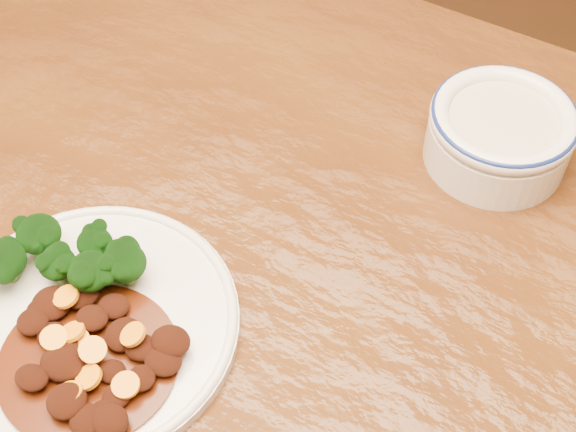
% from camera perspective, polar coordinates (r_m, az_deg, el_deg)
% --- Properties ---
extents(dining_table, '(1.58, 1.05, 0.75)m').
position_cam_1_polar(dining_table, '(0.77, -6.19, -7.10)').
color(dining_table, '#512C0E').
rests_on(dining_table, ground).
extents(dinner_plate, '(0.24, 0.24, 0.02)m').
position_cam_1_polar(dinner_plate, '(0.68, -13.85, -7.44)').
color(dinner_plate, white).
rests_on(dinner_plate, dining_table).
extents(broccoli_florets, '(0.13, 0.08, 0.04)m').
position_cam_1_polar(broccoli_florets, '(0.69, -15.21, -2.82)').
color(broccoli_florets, '#73944C').
rests_on(broccoli_florets, dinner_plate).
extents(mince_stew, '(0.14, 0.14, 0.03)m').
position_cam_1_polar(mince_stew, '(0.65, -13.71, -9.56)').
color(mince_stew, '#401506').
rests_on(mince_stew, dinner_plate).
extents(dip_bowl, '(0.14, 0.14, 0.06)m').
position_cam_1_polar(dip_bowl, '(0.78, 14.84, 5.77)').
color(dip_bowl, white).
rests_on(dip_bowl, dining_table).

